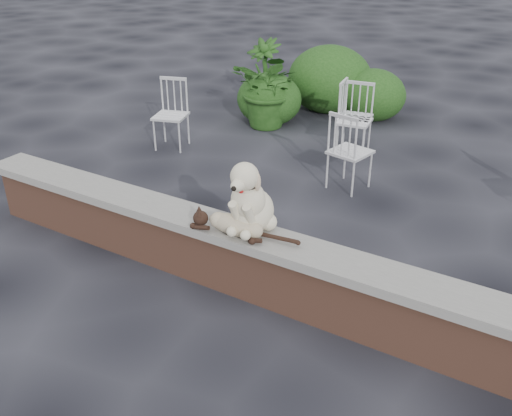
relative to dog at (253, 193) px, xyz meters
The scene contains 12 objects.
ground 0.91m from the dog, 52.37° to the right, with size 60.00×60.00×0.00m, color black.
brick_wall 0.66m from the dog, 52.37° to the right, with size 6.00×0.30×0.50m, color brown.
capstone 0.37m from the dog, 52.37° to the right, with size 6.20×0.40×0.08m, color slate.
dog is the anchor object (origin of this frame).
cat 0.29m from the dog, 118.07° to the right, with size 1.10×0.26×0.19m, color tan, non-canonical shape.
chair_a 3.56m from the dog, 139.87° to the left, with size 0.56×0.56×0.94m, color silver, non-canonical shape.
chair_b 3.42m from the dog, 97.81° to the left, with size 0.56×0.56×0.94m, color silver, non-canonical shape.
chair_c 2.35m from the dog, 92.12° to the left, with size 0.56×0.56×0.94m, color silver, non-canonical shape.
chair_e 3.58m from the dog, 98.33° to the left, with size 0.56×0.56×0.94m, color silver, non-canonical shape.
potted_plant_a 4.22m from the dog, 117.81° to the left, with size 1.06×0.92×1.17m, color #1A3F12.
potted_plant_b 5.51m from the dog, 119.41° to the left, with size 0.60×0.60×1.08m, color #1A3F12.
shrubbery 5.02m from the dog, 107.56° to the left, with size 2.33×2.20×1.11m.
Camera 1 is at (2.04, -3.37, 2.86)m, focal length 39.32 mm.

